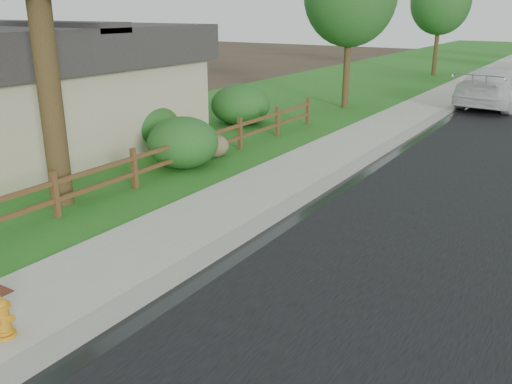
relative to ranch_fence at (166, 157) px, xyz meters
The scene contains 15 objects.
ground 7.37m from the ranch_fence, 60.64° to the right, with size 120.00×120.00×0.00m, color #3A2B1F.
curb 28.88m from the ranch_fence, 82.04° to the left, with size 0.40×90.00×0.12m, color gray.
wet_gutter 28.94m from the ranch_fence, 81.35° to the left, with size 0.50×90.00×0.00m, color black.
sidewalk 28.73m from the ranch_fence, 84.61° to the left, with size 2.20×90.00×0.10m, color #9F9A8A.
grass_strip 28.62m from the ranch_fence, 88.40° to the left, with size 1.60×90.00×0.06m, color #1C5D1A.
lawn_near 28.94m from the ranch_fence, 98.75° to the left, with size 9.00×90.00×0.04m, color #1C5D1A.
ranch_fence is the anchor object (origin of this frame).
house 7.57m from the ranch_fence, behind, with size 10.60×9.60×4.05m.
fire_hydrant 7.76m from the ranch_fence, 65.44° to the right, with size 0.41×0.33×0.63m.
white_suv 17.84m from the ranch_fence, 71.70° to the left, with size 2.58×6.35×1.84m, color silver.
boulder 2.49m from the ranch_fence, 96.95° to the left, with size 1.16×0.87×0.78m, color brown.
shrub_b 3.82m from the ranch_fence, 139.50° to the left, with size 2.04×2.04×1.43m, color #1D4F1C.
shrub_c 1.15m from the ranch_fence, 105.28° to the left, with size 2.06×2.06×1.49m, color #1D4F1C.
shrub_d 7.45m from the ranch_fence, 108.03° to the left, with size 2.35×2.35×1.60m, color #1D4F1C.
tree_mid_left 28.29m from the ranch_fence, 90.61° to the left, with size 3.91×3.91×7.00m.
Camera 1 is at (6.03, -4.26, 4.42)m, focal length 38.00 mm.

